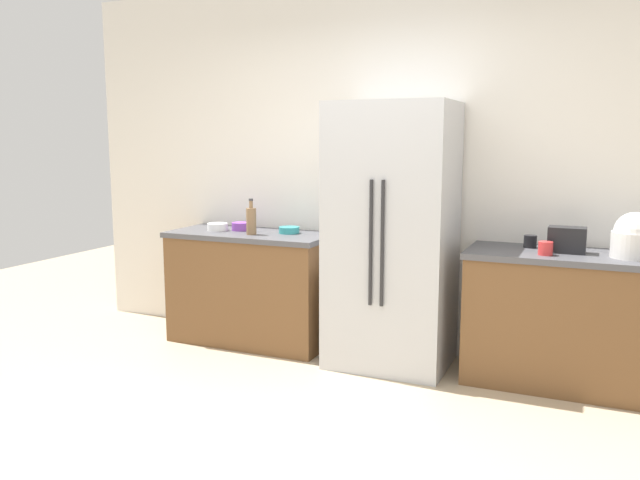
% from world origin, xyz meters
% --- Properties ---
extents(ground_plane, '(10.67, 10.67, 0.00)m').
position_xyz_m(ground_plane, '(0.00, 0.00, 0.00)').
color(ground_plane, tan).
extents(kitchen_back_panel, '(5.33, 0.10, 2.80)m').
position_xyz_m(kitchen_back_panel, '(0.00, 1.97, 1.40)').
color(kitchen_back_panel, silver).
rests_on(kitchen_back_panel, ground_plane).
extents(counter_left, '(1.29, 0.60, 0.88)m').
position_xyz_m(counter_left, '(-1.04, 1.62, 0.44)').
color(counter_left, brown).
rests_on(counter_left, ground_plane).
extents(counter_right, '(1.37, 0.60, 0.88)m').
position_xyz_m(counter_right, '(1.35, 1.62, 0.44)').
color(counter_right, brown).
rests_on(counter_right, ground_plane).
extents(refrigerator, '(0.83, 0.68, 1.86)m').
position_xyz_m(refrigerator, '(0.14, 1.57, 0.93)').
color(refrigerator, '#B7BABF').
rests_on(refrigerator, ground_plane).
extents(toaster, '(0.23, 0.14, 0.17)m').
position_xyz_m(toaster, '(1.29, 1.64, 0.97)').
color(toaster, black).
rests_on(toaster, counter_right).
extents(rice_cooker, '(0.27, 0.27, 0.28)m').
position_xyz_m(rice_cooker, '(1.67, 1.60, 1.01)').
color(rice_cooker, silver).
rests_on(rice_cooker, counter_right).
extents(bottle_a, '(0.08, 0.08, 0.28)m').
position_xyz_m(bottle_a, '(-0.97, 1.52, 0.99)').
color(bottle_a, brown).
rests_on(bottle_a, counter_left).
extents(cup_a, '(0.09, 0.09, 0.09)m').
position_xyz_m(cup_a, '(1.17, 1.49, 0.93)').
color(cup_a, red).
rests_on(cup_a, counter_right).
extents(cup_b, '(0.09, 0.09, 0.08)m').
position_xyz_m(cup_b, '(1.05, 1.75, 0.93)').
color(cup_b, black).
rests_on(cup_b, counter_right).
extents(bowl_a, '(0.16, 0.16, 0.06)m').
position_xyz_m(bowl_a, '(-1.32, 1.60, 0.91)').
color(bowl_a, white).
rests_on(bowl_a, counter_left).
extents(bowl_b, '(0.16, 0.16, 0.05)m').
position_xyz_m(bowl_b, '(-0.73, 1.70, 0.91)').
color(bowl_b, teal).
rests_on(bowl_b, counter_left).
extents(bowl_c, '(0.15, 0.15, 0.06)m').
position_xyz_m(bowl_c, '(-1.16, 1.69, 0.92)').
color(bowl_c, purple).
rests_on(bowl_c, counter_left).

